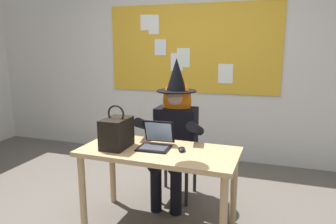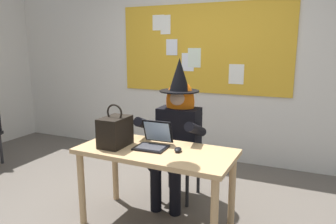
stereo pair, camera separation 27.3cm
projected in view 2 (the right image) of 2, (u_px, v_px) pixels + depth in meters
ground_plane at (137, 219)px, 2.93m from camera, size 24.00×24.00×0.00m
wall_back_bulletin at (203, 65)px, 4.37m from camera, size 6.60×2.11×2.64m
desk_main at (156, 160)px, 2.72m from camera, size 1.36×0.67×0.72m
chair_at_desk at (181, 150)px, 3.36m from camera, size 0.42×0.42×0.90m
person_costumed at (177, 126)px, 3.19m from camera, size 0.61×0.67×1.47m
laptop at (154, 141)px, 2.76m from camera, size 0.29×0.31×0.22m
computer_mouse at (178, 150)px, 2.63m from camera, size 0.08×0.12×0.03m
handbag at (115, 131)px, 2.76m from camera, size 0.20×0.30×0.38m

